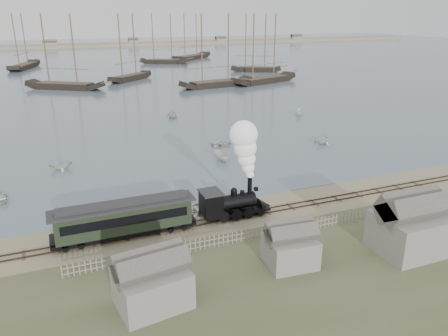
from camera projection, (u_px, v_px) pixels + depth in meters
name	position (u px, v px, depth m)	size (l,w,h in m)	color
ground	(217.00, 212.00, 46.86)	(600.00, 600.00, 0.00)	gray
harbor_water	(79.00, 60.00, 195.10)	(600.00, 336.00, 0.06)	#495D68
rail_track	(224.00, 219.00, 45.10)	(120.00, 1.80, 0.16)	#33241B
picket_fence_west	(177.00, 255.00, 38.45)	(19.00, 0.10, 1.20)	gray
picket_fence_east	(356.00, 221.00, 44.75)	(15.00, 0.10, 1.20)	gray
shed_left	(154.00, 304.00, 31.97)	(5.00, 4.00, 4.10)	gray
shed_mid	(289.00, 264.00, 37.10)	(4.00, 3.50, 3.60)	gray
shed_right	(407.00, 250.00, 39.26)	(6.00, 5.00, 5.10)	gray
far_spit	(68.00, 47.00, 264.88)	(500.00, 20.00, 1.80)	gray
locomotive	(243.00, 176.00, 44.36)	(7.85, 2.93, 9.79)	black
passenger_coach	(124.00, 217.00, 40.85)	(13.44, 2.59, 3.26)	black
beached_dinghy	(200.00, 209.00, 46.53)	(4.22, 3.02, 0.87)	silver
rowboat_1	(60.00, 164.00, 59.04)	(3.05, 2.63, 1.61)	silver
rowboat_2	(221.00, 156.00, 62.53)	(3.32, 1.25, 1.28)	silver
rowboat_3	(221.00, 143.00, 69.73)	(3.29, 2.35, 0.68)	silver
rowboat_4	(323.00, 139.00, 70.61)	(3.20, 2.76, 1.69)	silver
rowboat_5	(299.00, 112.00, 89.83)	(3.39, 1.28, 1.31)	silver
rowboat_7	(172.00, 114.00, 87.94)	(2.93, 2.53, 1.54)	silver
rowboat_8	(172.00, 114.00, 88.08)	(3.01, 2.60, 1.59)	silver
schooner_2	(61.00, 52.00, 117.83)	(22.15, 5.11, 20.00)	black
schooner_3	(128.00, 47.00, 133.03)	(17.76, 4.10, 20.00)	black
schooner_4	(265.00, 49.00, 128.39)	(23.59, 5.44, 20.00)	black
schooner_5	(256.00, 43.00, 152.64)	(17.73, 4.09, 20.00)	black
schooner_7	(21.00, 41.00, 161.44)	(22.70, 5.24, 20.00)	black
schooner_8	(163.00, 38.00, 177.28)	(19.43, 4.48, 20.00)	black
schooner_9	(191.00, 36.00, 194.48)	(26.02, 6.00, 20.00)	black
schooner_10	(217.00, 51.00, 121.50)	(22.22, 5.13, 20.00)	black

